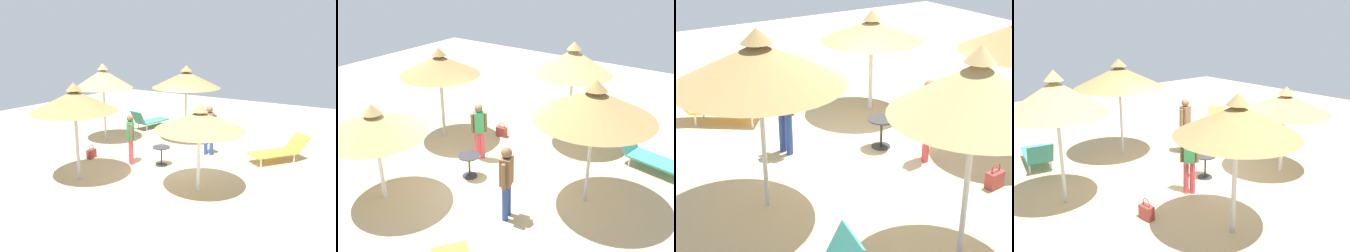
% 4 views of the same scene
% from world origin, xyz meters
% --- Properties ---
extents(ground, '(24.00, 24.00, 0.10)m').
position_xyz_m(ground, '(0.00, 0.00, -0.05)').
color(ground, tan).
extents(parasol_umbrella_edge, '(2.25, 2.25, 2.30)m').
position_xyz_m(parasol_umbrella_edge, '(-1.47, -1.78, 1.86)').
color(parasol_umbrella_edge, white).
rests_on(parasol_umbrella_edge, ground).
extents(parasol_umbrella_near_left, '(2.58, 2.58, 2.87)m').
position_xyz_m(parasol_umbrella_near_left, '(2.33, 0.80, 2.35)').
color(parasol_umbrella_near_left, '#B2B2B7').
rests_on(parasol_umbrella_near_left, ground).
extents(parasol_umbrella_far_right, '(2.29, 2.29, 2.71)m').
position_xyz_m(parasol_umbrella_far_right, '(-2.61, 1.37, 2.22)').
color(parasol_umbrella_far_right, '#B2B2B7').
rests_on(parasol_umbrella_far_right, ground).
extents(parasol_umbrella_center, '(2.19, 2.19, 2.95)m').
position_xyz_m(parasol_umbrella_center, '(0.58, 3.33, 2.39)').
color(parasol_umbrella_center, '#B2B2B7').
rests_on(parasol_umbrella_center, ground).
extents(lounge_chair_far_left, '(1.90, 0.96, 0.87)m').
position_xyz_m(lounge_chair_far_left, '(3.04, 3.07, 0.37)').
color(lounge_chair_far_left, teal).
rests_on(lounge_chair_far_left, ground).
extents(person_standing_near_right, '(0.33, 0.34, 1.57)m').
position_xyz_m(person_standing_near_right, '(-0.85, 0.92, 0.88)').
color(person_standing_near_right, '#D83F4C').
rests_on(person_standing_near_right, ground).
extents(person_standing_front, '(0.30, 0.47, 1.68)m').
position_xyz_m(person_standing_front, '(1.23, -0.74, 0.97)').
color(person_standing_front, navy).
rests_on(person_standing_front, ground).
extents(handbag, '(0.33, 0.20, 0.46)m').
position_xyz_m(handbag, '(-1.16, 2.35, 0.16)').
color(handbag, maroon).
rests_on(handbag, ground).
extents(side_table_round, '(0.54, 0.54, 0.60)m').
position_xyz_m(side_table_round, '(-0.47, 0.04, 0.41)').
color(side_table_round, '#2D2D33').
rests_on(side_table_round, ground).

